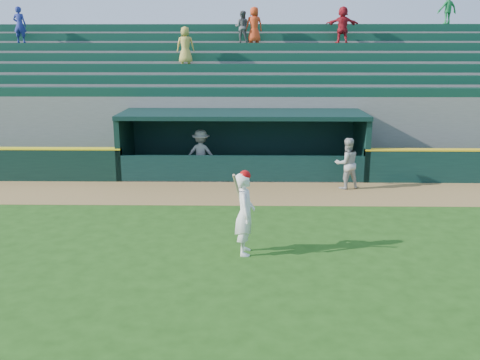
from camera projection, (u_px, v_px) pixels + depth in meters
The scene contains 7 objects.
ground at pixel (239, 244), 13.65m from camera, with size 120.00×120.00×0.00m, color #214B12.
warning_track at pixel (242, 193), 18.40m from camera, with size 40.00×3.00×0.01m, color olive.
dugout_player_front at pixel (347, 163), 18.82m from camera, with size 0.88×0.69×1.82m, color #ADADA8.
dugout_player_inside at pixel (201, 154), 20.42m from camera, with size 1.20×0.69×1.85m, color gray.
dugout at pixel (243, 139), 21.09m from camera, with size 9.40×2.80×2.46m.
stands at pixel (244, 101), 25.26m from camera, with size 34.50×6.25×7.50m.
batter_at_plate at pixel (245, 213), 12.83m from camera, with size 0.54×0.84×2.10m.
Camera 1 is at (0.25, -12.84, 4.93)m, focal length 40.00 mm.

